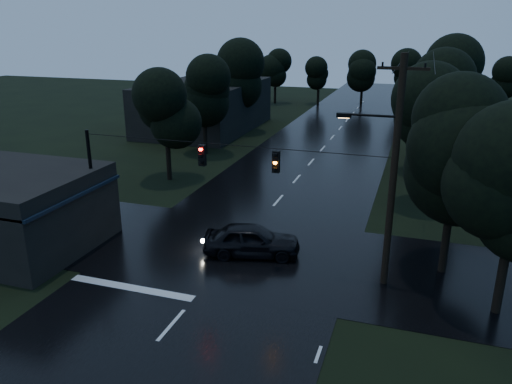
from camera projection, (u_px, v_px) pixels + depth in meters
The scene contains 16 objects.
main_road at pixel (311, 162), 41.71m from camera, with size 12.00×120.00×0.02m, color black.
cross_street at pixel (235, 251), 25.54m from camera, with size 60.00×9.00×0.02m, color black.
building_far_right at pixel (492, 138), 40.42m from camera, with size 10.00×14.00×4.40m, color black.
building_far_left at pixel (205, 106), 54.07m from camera, with size 10.00×16.00×5.00m, color black.
utility_pole_main at pixel (392, 170), 20.74m from camera, with size 3.50×0.30×10.00m.
utility_pole_far at pixel (419, 127), 36.19m from camera, with size 2.00×0.30×7.50m.
anchor_pole_left at pixel (93, 187), 25.92m from camera, with size 0.18×0.18×6.00m, color black.
span_signals at pixel (237, 157), 22.78m from camera, with size 15.00×0.37×1.12m.
tree_corner_near at pixel (458, 147), 21.52m from camera, with size 4.48×4.48×9.44m.
tree_left_a at pixel (166, 109), 35.52m from camera, with size 3.92×3.92×8.26m.
tree_left_b at pixel (204, 90), 42.77m from camera, with size 4.20×4.20×8.85m.
tree_left_c at pixel (238, 74), 51.81m from camera, with size 4.48×4.48×9.44m.
tree_right_a at pixel (432, 118), 30.03m from camera, with size 4.20×4.20×8.85m.
tree_right_b at pixel (441, 95), 36.92m from camera, with size 4.48×4.48×9.44m.
tree_right_c at pixel (446, 77), 45.60m from camera, with size 4.76×4.76×10.03m.
car at pixel (252, 240), 24.86m from camera, with size 1.93×4.79×1.63m, color black.
Camera 1 is at (8.33, -9.69, 11.09)m, focal length 35.00 mm.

